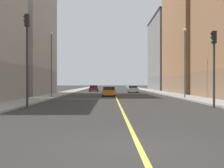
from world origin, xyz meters
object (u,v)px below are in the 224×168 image
object	(u,v)px
traffic_light_left_near	(214,58)
car_orange	(109,91)
building_left_mid	(199,28)
street_lamp_right_near	(51,58)
building_left_far	(172,54)
street_lamp_left_near	(185,56)
car_maroon	(94,88)
car_silver	(133,89)
traffic_light_right_near	(27,48)
building_right_midblock	(15,16)

from	to	relation	value
traffic_light_left_near	car_orange	bearing A→B (deg)	113.09
building_left_mid	street_lamp_right_near	bearing A→B (deg)	-145.07
building_left_far	street_lamp_right_near	world-z (taller)	building_left_far
car_orange	traffic_light_left_near	bearing A→B (deg)	-66.91
street_lamp_left_near	street_lamp_right_near	xyz separation A→B (m)	(-15.59, 1.71, -0.06)
car_maroon	car_orange	bearing A→B (deg)	-81.53
car_silver	traffic_light_right_near	bearing A→B (deg)	-107.83
building_left_far	car_maroon	bearing A→B (deg)	-153.03
street_lamp_left_near	building_right_midblock	bearing A→B (deg)	155.28
car_orange	car_silver	bearing A→B (deg)	72.55
car_maroon	traffic_light_right_near	bearing A→B (deg)	-93.61
building_left_mid	building_right_midblock	world-z (taller)	building_right_midblock
traffic_light_left_near	street_lamp_left_near	size ratio (longest dim) A/B	0.71
street_lamp_left_near	building_left_mid	bearing A→B (deg)	67.55
car_maroon	building_left_mid	bearing A→B (deg)	-30.18
traffic_light_left_near	car_orange	world-z (taller)	traffic_light_left_near
car_silver	street_lamp_left_near	bearing A→B (deg)	-78.73
traffic_light_left_near	car_maroon	size ratio (longest dim) A/B	1.23
building_left_mid	building_left_far	world-z (taller)	building_left_mid
building_left_far	building_right_midblock	size ratio (longest dim) A/B	0.83
traffic_light_left_near	car_silver	world-z (taller)	traffic_light_left_near
building_left_far	car_orange	size ratio (longest dim) A/B	4.98
building_left_mid	car_silver	bearing A→B (deg)	164.38
traffic_light_right_near	car_silver	bearing A→B (deg)	72.17
building_right_midblock	street_lamp_right_near	distance (m)	13.50
building_left_far	street_lamp_left_near	bearing A→B (deg)	-100.67
car_maroon	traffic_light_left_near	bearing A→B (deg)	-74.77
building_left_mid	building_right_midblock	size ratio (longest dim) A/B	0.98
building_right_midblock	car_maroon	xyz separation A→B (m)	(10.86, 18.42, -11.31)
traffic_light_left_near	street_lamp_right_near	bearing A→B (deg)	137.72
building_right_midblock	car_orange	distance (m)	18.60
building_left_mid	car_orange	distance (m)	22.45
building_right_midblock	traffic_light_right_near	bearing A→B (deg)	-69.41
building_left_far	car_maroon	size ratio (longest dim) A/B	4.34
car_orange	car_maroon	xyz separation A→B (m)	(-3.35, 22.49, -0.02)
car_orange	street_lamp_right_near	bearing A→B (deg)	-145.29
street_lamp_right_near	car_orange	xyz separation A→B (m)	(6.89, 4.77, -4.18)
street_lamp_left_near	car_orange	xyz separation A→B (m)	(-8.70, 6.48, -4.24)
building_left_mid	building_right_midblock	xyz separation A→B (m)	(-30.22, -7.16, 0.28)
street_lamp_right_near	car_silver	size ratio (longest dim) A/B	1.89
building_right_midblock	traffic_light_right_near	xyz separation A→B (m)	(8.30, -22.09, -7.60)
street_lamp_left_near	street_lamp_right_near	bearing A→B (deg)	173.75
building_right_midblock	street_lamp_left_near	bearing A→B (deg)	-24.72
traffic_light_left_near	traffic_light_right_near	size ratio (longest dim) A/B	0.82
building_right_midblock	building_left_far	bearing A→B (deg)	43.09
traffic_light_left_near	traffic_light_right_near	bearing A→B (deg)	180.00
car_orange	car_silver	xyz separation A→B (m)	(4.54, 14.43, 0.00)
building_left_far	traffic_light_left_near	distance (m)	51.36
building_right_midblock	traffic_light_left_near	size ratio (longest dim) A/B	4.27
building_left_mid	street_lamp_right_near	distance (m)	28.76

